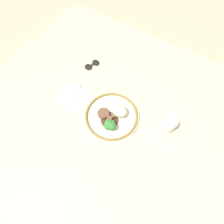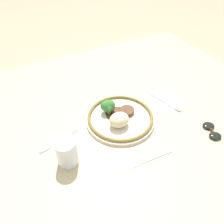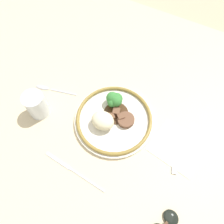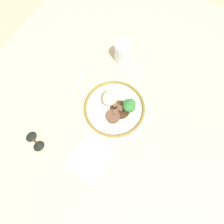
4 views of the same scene
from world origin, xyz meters
The scene contains 9 objects.
ground_plane centered at (0.00, 0.00, 0.00)m, with size 8.00×8.00×0.00m, color tan.
dining_table centered at (0.00, 0.00, 0.02)m, with size 1.50×1.23×0.05m.
napkin centered at (-0.26, -0.03, 0.05)m, with size 0.18×0.16×0.00m.
plate centered at (-0.03, -0.02, 0.07)m, with size 0.27×0.27×0.07m.
juice_glass centered at (0.21, 0.07, 0.09)m, with size 0.07×0.07×0.10m.
fork centered at (-0.26, -0.01, 0.05)m, with size 0.06×0.17×0.00m.
knife centered at (0.00, 0.20, 0.05)m, with size 0.22×0.03×0.00m.
spoon centered at (0.24, -0.02, 0.05)m, with size 0.16×0.05×0.01m.
sunglasses centered at (-0.31, 0.20, 0.06)m, with size 0.07×0.10×0.01m.
Camera 4 is at (-0.35, -0.17, 0.91)m, focal length 35.00 mm.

